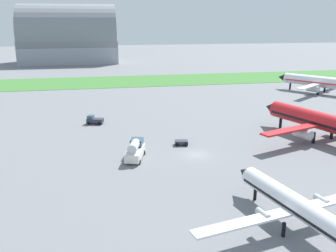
{
  "coord_description": "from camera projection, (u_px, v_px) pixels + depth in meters",
  "views": [
    {
      "loc": [
        -16.47,
        -57.91,
        22.53
      ],
      "look_at": [
        -3.33,
        8.52,
        3.0
      ],
      "focal_mm": 39.19,
      "sensor_mm": 36.0,
      "label": 1
    }
  ],
  "objects": [
    {
      "name": "ground_plane",
      "position": [
        196.0,
        155.0,
        63.9
      ],
      "size": [
        600.0,
        600.0,
        0.0
      ],
      "primitive_type": "plane",
      "color": "slate"
    },
    {
      "name": "grass_taxiway_strip",
      "position": [
        139.0,
        81.0,
        141.92
      ],
      "size": [
        360.0,
        28.0,
        0.08
      ],
      "primitive_type": "cube",
      "color": "#3D7533",
      "rests_on": "ground_plane"
    },
    {
      "name": "airplane_foreground_turboprop",
      "position": [
        298.0,
        206.0,
        40.46
      ],
      "size": [
        25.74,
        22.17,
        7.79
      ],
      "rotation": [
        0.0,
        0.0,
        1.78
      ],
      "color": "white",
      "rests_on": "ground_plane"
    },
    {
      "name": "airplane_parked_jet_far",
      "position": [
        319.0,
        82.0,
        117.2
      ],
      "size": [
        24.89,
        25.09,
        10.29
      ],
      "rotation": [
        0.0,
        0.0,
        2.19
      ],
      "color": "white",
      "rests_on": "ground_plane"
    },
    {
      "name": "airplane_midfield_jet",
      "position": [
        320.0,
        121.0,
        70.95
      ],
      "size": [
        28.7,
        28.46,
        10.49
      ],
      "rotation": [
        0.0,
        0.0,
        1.9
      ],
      "color": "red",
      "rests_on": "ground_plane"
    },
    {
      "name": "baggage_cart_near_gate",
      "position": [
        181.0,
        142.0,
        68.71
      ],
      "size": [
        2.61,
        2.08,
        0.9
      ],
      "rotation": [
        0.0,
        0.0,
        2.99
      ],
      "color": "#2D333D",
      "rests_on": "ground_plane"
    },
    {
      "name": "pushback_tug_midfield",
      "position": [
        94.0,
        120.0,
        82.78
      ],
      "size": [
        3.97,
        2.92,
        1.95
      ],
      "rotation": [
        0.0,
        0.0,
        2.84
      ],
      "color": "#2D333D",
      "rests_on": "ground_plane"
    },
    {
      "name": "fuel_truck_by_runway",
      "position": [
        135.0,
        150.0,
        61.7
      ],
      "size": [
        4.2,
        6.92,
        3.29
      ],
      "rotation": [
        0.0,
        0.0,
        1.27
      ],
      "color": "white",
      "rests_on": "ground_plane"
    },
    {
      "name": "hangar_distant",
      "position": [
        69.0,
        39.0,
        200.91
      ],
      "size": [
        51.39,
        31.63,
        31.63
      ],
      "color": "#9399A3",
      "rests_on": "ground_plane"
    }
  ]
}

